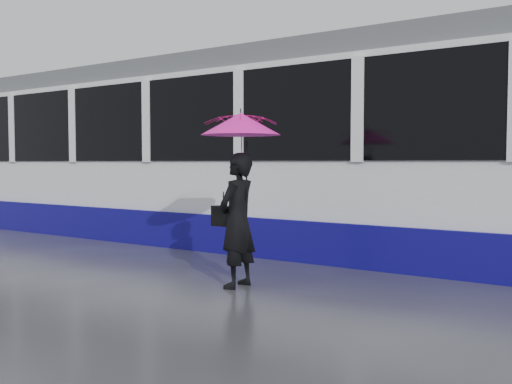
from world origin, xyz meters
The scene contains 6 objects.
ground centered at (0.00, 0.00, 0.00)m, with size 90.00×90.00×0.00m, color #2A2A2F.
rails centered at (0.00, 2.50, 0.01)m, with size 34.00×1.51×0.02m.
tram centered at (2.23, 2.50, 1.64)m, with size 26.00×2.56×3.35m.
woman centered at (1.04, -0.60, 0.79)m, with size 0.58×0.38×1.59m, color black.
umbrella centered at (1.09, -0.60, 1.74)m, with size 0.97×0.97×1.07m.
handbag centered at (0.82, -0.58, 0.83)m, with size 0.29×0.13×0.43m.
Camera 1 is at (4.94, -6.02, 1.48)m, focal length 40.00 mm.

